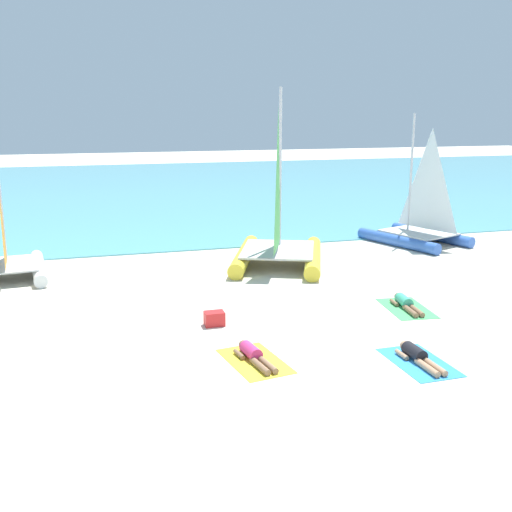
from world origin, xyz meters
TOP-DOWN VIEW (x-y plane):
  - ground_plane at (0.00, 10.00)m, footprint 120.00×120.00m
  - ocean_water at (0.00, 31.46)m, footprint 120.00×40.00m
  - sailboat_yellow at (1.78, 8.47)m, footprint 4.54×5.47m
  - sailboat_white at (-7.26, 9.32)m, footprint 2.70×3.92m
  - sailboat_blue at (8.36, 10.22)m, footprint 3.74×4.62m
  - towel_left at (-1.38, 0.50)m, footprint 1.38×2.05m
  - sunbather_left at (-1.39, 0.56)m, footprint 0.64×1.57m
  - towel_middle at (2.02, -0.56)m, footprint 1.13×1.92m
  - sunbather_middle at (2.02, -0.50)m, footprint 0.55×1.56m
  - towel_right at (3.65, 2.82)m, footprint 1.31×2.02m
  - sunbather_right at (3.66, 2.88)m, footprint 0.59×1.57m
  - cooler_box at (-1.73, 2.98)m, footprint 0.50×0.36m

SIDE VIEW (x-z plane):
  - ground_plane at x=0.00m, z-range 0.00..0.00m
  - towel_left at x=-1.38m, z-range 0.00..0.01m
  - towel_middle at x=2.02m, z-range 0.00..0.01m
  - towel_right at x=3.65m, z-range 0.00..0.01m
  - ocean_water at x=0.00m, z-range 0.00..0.05m
  - sunbather_left at x=-1.39m, z-range -0.02..0.28m
  - sunbather_middle at x=2.02m, z-range -0.02..0.28m
  - sunbather_right at x=3.66m, z-range -0.02..0.28m
  - cooler_box at x=-1.73m, z-range 0.00..0.36m
  - sailboat_white at x=-7.26m, z-range -1.70..3.15m
  - sailboat_blue at x=8.36m, z-range -1.83..3.39m
  - sailboat_yellow at x=1.78m, z-range -2.15..3.97m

